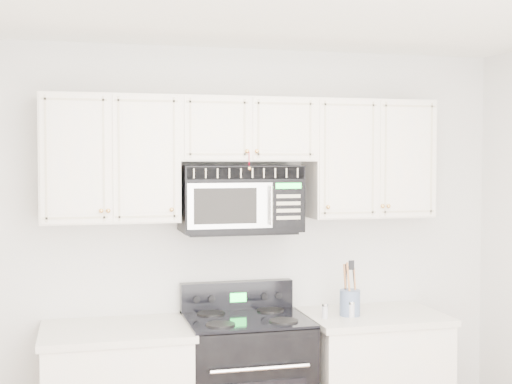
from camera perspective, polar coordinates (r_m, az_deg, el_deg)
name	(u,v)px	position (r m, az deg, el deg)	size (l,w,h in m)	color
room	(334,304)	(2.95, 6.22, -8.93)	(3.51, 3.51, 2.61)	brown
upper_cabinets	(245,153)	(4.41, -0.90, 3.17)	(2.44, 0.37, 0.75)	#F4E6CA
microwave	(240,198)	(4.39, -1.29, -0.51)	(0.73, 0.42, 0.40)	black
utensil_crock	(350,302)	(4.52, 7.52, -8.68)	(0.13, 0.13, 0.34)	slate
shaker_salt	(325,311)	(4.43, 5.53, -9.46)	(0.04, 0.04, 0.09)	#B4B3BF
shaker_pepper	(352,309)	(4.48, 7.65, -9.29)	(0.04, 0.04, 0.10)	#B4B3BF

